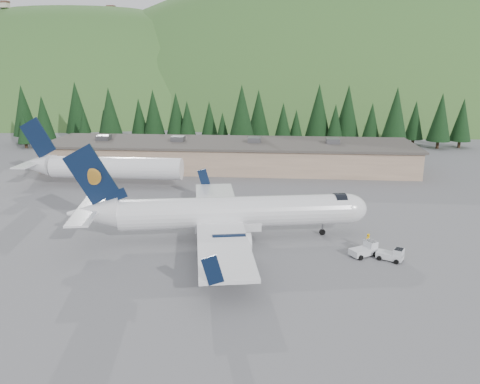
% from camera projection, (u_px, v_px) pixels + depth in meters
% --- Properties ---
extents(ground, '(600.00, 600.00, 0.00)m').
position_uv_depth(ground, '(236.00, 238.00, 55.46)').
color(ground, '#57575C').
extents(airliner, '(34.87, 32.91, 11.60)m').
position_uv_depth(airliner, '(227.00, 213.00, 54.53)').
color(airliner, white).
rests_on(airliner, ground).
extents(second_airliner, '(27.50, 11.00, 10.05)m').
position_uv_depth(second_airliner, '(99.00, 167.00, 77.76)').
color(second_airliner, white).
rests_on(second_airliner, ground).
extents(baggage_tug_a, '(3.23, 2.81, 1.55)m').
position_uv_depth(baggage_tug_a, '(365.00, 249.00, 50.30)').
color(baggage_tug_a, silver).
rests_on(baggage_tug_a, ground).
extents(baggage_tug_b, '(2.97, 2.47, 1.42)m').
position_uv_depth(baggage_tug_b, '(392.00, 255.00, 49.02)').
color(baggage_tug_b, silver).
rests_on(baggage_tug_b, ground).
extents(terminal_building, '(71.00, 17.00, 6.10)m').
position_uv_depth(terminal_building, '(229.00, 155.00, 91.64)').
color(terminal_building, '#947962').
rests_on(terminal_building, ground).
extents(ramp_worker, '(0.78, 0.76, 1.81)m').
position_uv_depth(ramp_worker, '(367.00, 241.00, 52.00)').
color(ramp_worker, '#EFAF00').
rests_on(ramp_worker, ground).
extents(tree_line, '(113.52, 19.13, 14.07)m').
position_uv_depth(tree_line, '(232.00, 116.00, 112.63)').
color(tree_line, black).
rests_on(tree_line, ground).
extents(hills, '(614.00, 330.00, 300.00)m').
position_uv_depth(hills, '(361.00, 245.00, 272.25)').
color(hills, '#2B6327').
rests_on(hills, ground).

